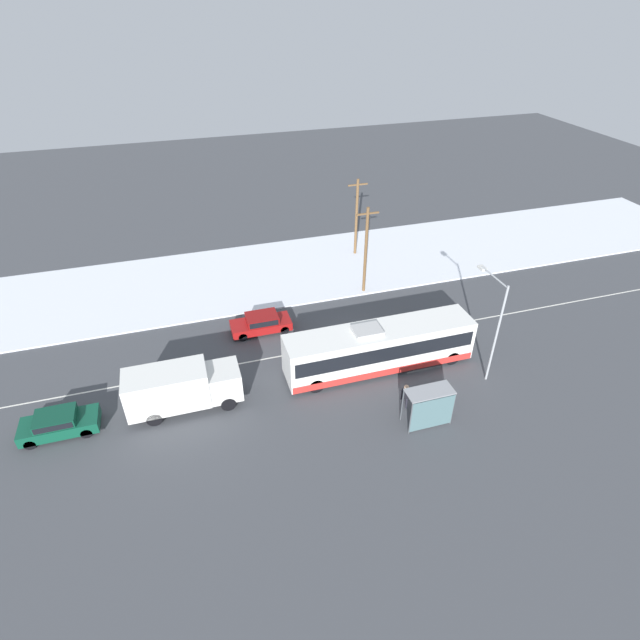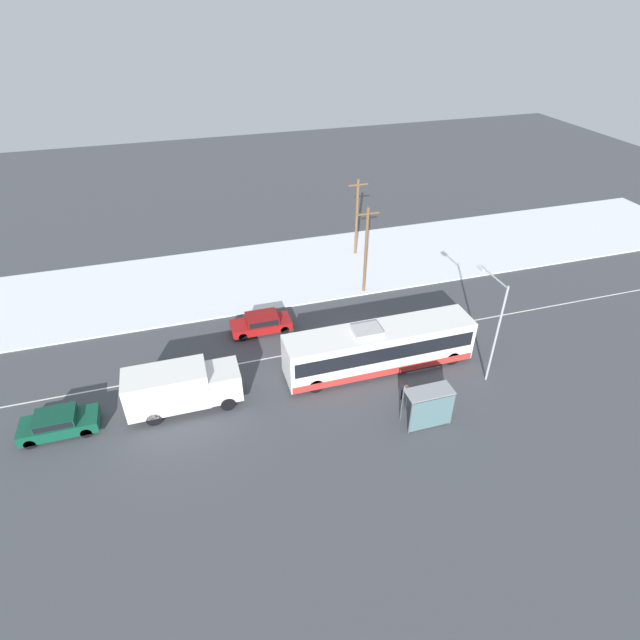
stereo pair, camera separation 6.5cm
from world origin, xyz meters
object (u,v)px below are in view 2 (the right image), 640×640
(city_bus, at_px, (379,348))
(sedan_car, at_px, (261,322))
(parked_car_near_truck, at_px, (58,422))
(pedestrian_at_stop, at_px, (405,394))
(box_truck, at_px, (181,387))
(utility_pole_roadside, at_px, (366,250))
(streetlamp, at_px, (494,316))
(bus_shelter, at_px, (430,404))
(utility_pole_snowlot, at_px, (357,216))

(city_bus, xyz_separation_m, sedan_car, (-6.58, 6.32, -0.86))
(parked_car_near_truck, relative_size, pedestrian_at_stop, 2.29)
(sedan_car, xyz_separation_m, pedestrian_at_stop, (6.60, -10.42, 0.37))
(box_truck, xyz_separation_m, pedestrian_at_stop, (12.65, -3.99, -0.46))
(city_bus, relative_size, utility_pole_roadside, 1.70)
(box_truck, height_order, sedan_car, box_truck)
(box_truck, bearing_deg, utility_pole_roadside, 31.99)
(sedan_car, bearing_deg, parked_car_near_truck, 26.76)
(streetlamp, bearing_deg, utility_pole_roadside, 106.98)
(city_bus, relative_size, streetlamp, 1.79)
(bus_shelter, bearing_deg, city_bus, 97.25)
(parked_car_near_truck, bearing_deg, streetlamp, -5.18)
(box_truck, xyz_separation_m, streetlamp, (18.87, -2.42, 2.91))
(sedan_car, bearing_deg, box_truck, 46.74)
(city_bus, height_order, box_truck, city_bus)
(pedestrian_at_stop, distance_m, utility_pole_snowlot, 20.77)
(bus_shelter, bearing_deg, pedestrian_at_stop, 113.41)
(box_truck, distance_m, utility_pole_roadside, 18.09)
(city_bus, distance_m, bus_shelter, 5.79)
(pedestrian_at_stop, height_order, streetlamp, streetlamp)
(box_truck, relative_size, sedan_car, 1.52)
(streetlamp, distance_m, utility_pole_snowlot, 18.70)
(bus_shelter, xyz_separation_m, utility_pole_snowlot, (3.56, 21.80, 2.11))
(city_bus, bearing_deg, parked_car_near_truck, -179.43)
(city_bus, height_order, utility_pole_roadside, utility_pole_roadside)
(city_bus, xyz_separation_m, box_truck, (-12.63, -0.10, -0.03))
(city_bus, distance_m, streetlamp, 7.32)
(utility_pole_roadside, bearing_deg, sedan_car, -161.42)
(streetlamp, bearing_deg, bus_shelter, -149.74)
(pedestrian_at_stop, bearing_deg, streetlamp, 14.17)
(box_truck, distance_m, pedestrian_at_stop, 13.27)
(city_bus, xyz_separation_m, parked_car_near_truck, (-19.50, -0.19, -0.85))
(city_bus, bearing_deg, utility_pole_snowlot, 75.05)
(parked_car_near_truck, bearing_deg, pedestrian_at_stop, -11.31)
(box_truck, distance_m, utility_pole_snowlot, 23.50)
(bus_shelter, bearing_deg, streetlamp, 30.26)
(parked_car_near_truck, height_order, streetlamp, streetlamp)
(city_bus, height_order, pedestrian_at_stop, city_bus)
(bus_shelter, bearing_deg, sedan_car, 121.22)
(sedan_car, xyz_separation_m, streetlamp, (12.82, -8.85, 3.74))
(parked_car_near_truck, height_order, utility_pole_snowlot, utility_pole_snowlot)
(parked_car_near_truck, bearing_deg, utility_pole_snowlot, 34.34)
(city_bus, xyz_separation_m, utility_pole_snowlot, (4.29, 16.06, 2.17))
(sedan_car, height_order, parked_car_near_truck, parked_car_near_truck)
(bus_shelter, bearing_deg, utility_pole_roadside, 82.98)
(utility_pole_roadside, relative_size, utility_pole_snowlot, 1.02)
(utility_pole_snowlot, bearing_deg, pedestrian_at_stop, -101.96)
(city_bus, distance_m, utility_pole_roadside, 10.01)
(pedestrian_at_stop, relative_size, utility_pole_snowlot, 0.25)
(parked_car_near_truck, distance_m, bus_shelter, 21.00)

